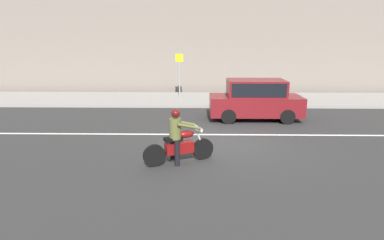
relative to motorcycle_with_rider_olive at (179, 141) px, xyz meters
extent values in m
plane|color=#2C2C2C|center=(1.48, 1.97, -0.66)|extent=(80.00, 80.00, 0.00)
cube|color=gray|center=(1.48, 9.97, -0.59)|extent=(40.00, 4.40, 0.14)
cube|color=silver|center=(1.89, 2.87, -0.65)|extent=(18.00, 0.14, 0.01)
cylinder|color=black|center=(0.70, 0.31, -0.34)|extent=(0.64, 0.37, 0.64)
cylinder|color=black|center=(-0.68, -0.30, -0.34)|extent=(0.64, 0.37, 0.64)
cylinder|color=silver|center=(0.59, 0.26, 0.02)|extent=(0.35, 0.19, 0.77)
cube|color=maroon|center=(0.01, 0.00, -0.20)|extent=(0.87, 0.59, 0.32)
ellipsoid|color=maroon|center=(0.21, 0.09, 0.18)|extent=(0.54, 0.41, 0.22)
cube|color=black|center=(-0.15, -0.07, 0.08)|extent=(0.57, 0.43, 0.10)
cylinder|color=silver|center=(0.54, 0.23, 0.37)|extent=(0.32, 0.66, 0.04)
sphere|color=silver|center=(0.61, 0.27, 0.23)|extent=(0.17, 0.17, 0.17)
cylinder|color=silver|center=(-0.33, 0.03, -0.32)|extent=(0.67, 0.34, 0.07)
cylinder|color=black|center=(-0.04, -0.24, -0.30)|extent=(0.20, 0.20, 0.72)
cylinder|color=black|center=(-0.20, 0.13, -0.30)|extent=(0.20, 0.20, 0.72)
cylinder|color=brown|center=(-0.10, -0.04, 0.38)|extent=(0.45, 0.45, 0.60)
cylinder|color=brown|center=(0.31, -0.11, 0.47)|extent=(0.69, 0.37, 0.28)
cylinder|color=brown|center=(0.13, 0.30, 0.47)|extent=(0.69, 0.37, 0.28)
sphere|color=tan|center=(-0.08, -0.04, 0.80)|extent=(0.20, 0.20, 0.20)
sphere|color=#510F0F|center=(-0.08, -0.04, 0.83)|extent=(0.25, 0.25, 0.25)
cube|color=maroon|center=(3.11, 5.31, 0.00)|extent=(4.04, 1.70, 0.84)
cube|color=maroon|center=(3.11, 5.31, 0.78)|extent=(2.51, 1.56, 0.72)
cube|color=black|center=(3.11, 5.31, 0.78)|extent=(2.31, 1.59, 0.58)
cylinder|color=black|center=(4.37, 5.31, -0.34)|extent=(0.64, 1.76, 0.64)
cylinder|color=black|center=(1.86, 5.31, -0.34)|extent=(0.64, 1.76, 0.64)
cylinder|color=gray|center=(-0.54, 10.03, 0.79)|extent=(0.08, 0.08, 2.61)
cube|color=yellow|center=(-0.54, 10.00, 1.84)|extent=(0.44, 0.03, 0.44)
camera|label=1|loc=(0.55, -8.77, 2.83)|focal=29.84mm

